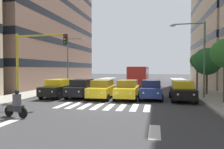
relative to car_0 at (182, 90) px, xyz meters
name	(u,v)px	position (x,y,z in m)	size (l,w,h in m)	color
ground_plane	(104,106)	(5.95, 4.04, -0.89)	(180.00, 180.00, 0.00)	#38383A
building_right_block_0	(38,15)	(22.19, -14.12, 11.06)	(11.06, 26.72, 23.90)	#846656
crosswalk_markings	(104,106)	(5.95, 4.04, -0.88)	(6.75, 2.80, 0.01)	silver
lane_arrow_0	(155,132)	(2.25, 9.54, -0.88)	(0.50, 2.20, 0.01)	silver
lane_arrow_1	(7,123)	(9.65, 9.54, -0.88)	(0.50, 2.20, 0.01)	silver
car_0	(182,90)	(0.00, 0.00, 0.00)	(2.02, 4.44, 1.72)	black
car_1	(151,89)	(2.63, -0.49, 0.00)	(2.02, 4.44, 1.72)	navy
car_2	(127,89)	(4.74, 0.03, 0.00)	(2.02, 4.44, 1.72)	gold
car_3	(102,89)	(7.06, 0.19, 0.00)	(2.02, 4.44, 1.72)	gold
car_4	(82,88)	(9.17, -0.15, 0.00)	(2.02, 4.44, 1.72)	black
car_5	(58,88)	(11.44, 0.21, 0.00)	(2.02, 4.44, 1.72)	black
bus_behind_traffic	(139,74)	(4.74, -13.64, 0.97)	(2.78, 10.50, 3.00)	red
motorcycle_with_rider	(16,106)	(9.96, 8.37, -0.24)	(1.68, 0.48, 1.57)	black
traffic_light_gantry	(31,57)	(11.71, 4.13, 2.81)	(4.31, 0.36, 5.50)	#AD991E
street_lamp_left	(198,51)	(-1.50, -1.44, 3.50)	(3.15, 0.28, 6.84)	#4C6B56
street_lamp_right	(71,57)	(13.53, -7.82, 3.38)	(2.58, 0.28, 6.74)	#4C6B56
street_tree_1	(207,62)	(-2.83, -4.00, 2.59)	(2.76, 2.76, 4.71)	#513823
street_tree_2	(197,61)	(-2.85, -9.26, 2.84)	(1.81, 1.81, 4.53)	#513823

